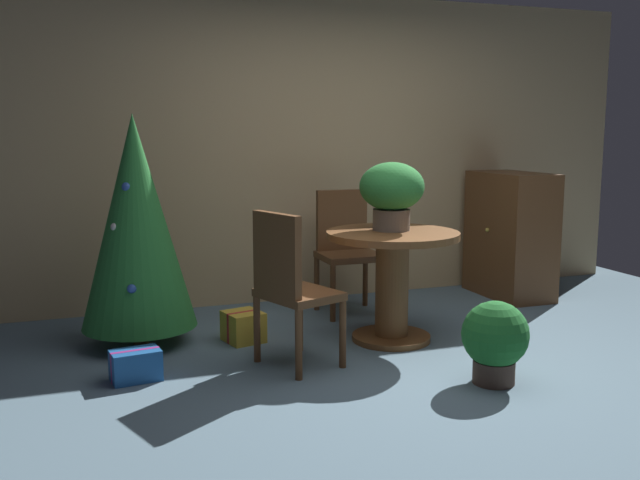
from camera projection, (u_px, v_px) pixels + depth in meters
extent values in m
plane|color=slate|center=(440.00, 375.00, 4.30)|extent=(6.60, 6.60, 0.00)
cube|color=tan|center=(319.00, 150.00, 6.15)|extent=(6.00, 0.10, 2.60)
cylinder|color=brown|center=(391.00, 337.00, 5.02)|extent=(0.55, 0.55, 0.04)
cylinder|color=brown|center=(392.00, 287.00, 4.96)|extent=(0.23, 0.23, 0.69)
cylinder|color=brown|center=(393.00, 235.00, 4.90)|extent=(0.92, 0.92, 0.05)
cylinder|color=#665B51|center=(391.00, 220.00, 4.95)|extent=(0.26, 0.26, 0.15)
ellipsoid|color=#287533|center=(392.00, 186.00, 4.92)|extent=(0.45, 0.45, 0.34)
sphere|color=#E5A8B2|center=(390.00, 183.00, 4.79)|extent=(0.07, 0.07, 0.07)
sphere|color=#E5A8B2|center=(379.00, 180.00, 4.86)|extent=(0.06, 0.06, 0.06)
sphere|color=#E5A8B2|center=(376.00, 187.00, 4.98)|extent=(0.05, 0.05, 0.05)
cylinder|color=brown|center=(300.00, 320.00, 4.74)|extent=(0.04, 0.04, 0.43)
cylinder|color=brown|center=(343.00, 334.00, 4.41)|extent=(0.04, 0.04, 0.43)
cylinder|color=brown|center=(257.00, 329.00, 4.52)|extent=(0.04, 0.04, 0.43)
cylinder|color=brown|center=(299.00, 345.00, 4.19)|extent=(0.04, 0.04, 0.43)
cube|color=brown|center=(299.00, 294.00, 4.43)|extent=(0.53, 0.58, 0.05)
cube|color=brown|center=(277.00, 254.00, 4.28)|extent=(0.19, 0.42, 0.50)
cylinder|color=brown|center=(384.00, 289.00, 5.61)|extent=(0.04, 0.04, 0.44)
cylinder|color=brown|center=(333.00, 293.00, 5.47)|extent=(0.04, 0.04, 0.44)
cylinder|color=brown|center=(365.00, 280.00, 5.96)|extent=(0.04, 0.04, 0.44)
cylinder|color=brown|center=(317.00, 283.00, 5.82)|extent=(0.04, 0.04, 0.44)
cube|color=brown|center=(350.00, 256.00, 5.68)|extent=(0.48, 0.42, 0.05)
cube|color=brown|center=(342.00, 220.00, 5.81)|extent=(0.43, 0.05, 0.49)
cylinder|color=brown|center=(141.00, 335.00, 4.92)|extent=(0.10, 0.10, 0.13)
cone|color=#287533|center=(136.00, 222.00, 4.80)|extent=(0.78, 0.78, 1.45)
sphere|color=#2D51A8|center=(132.00, 289.00, 4.57)|extent=(0.06, 0.06, 0.06)
sphere|color=#2D51A8|center=(142.00, 269.00, 5.14)|extent=(0.06, 0.06, 0.06)
sphere|color=silver|center=(123.00, 173.00, 4.80)|extent=(0.05, 0.05, 0.05)
sphere|color=#2D51A8|center=(127.00, 187.00, 4.65)|extent=(0.06, 0.06, 0.06)
sphere|color=silver|center=(109.00, 238.00, 4.70)|extent=(0.04, 0.04, 0.04)
sphere|color=silver|center=(115.00, 227.00, 4.65)|extent=(0.06, 0.06, 0.06)
sphere|color=#2D51A8|center=(133.00, 290.00, 4.58)|extent=(0.05, 0.05, 0.05)
sphere|color=red|center=(166.00, 283.00, 5.15)|extent=(0.07, 0.07, 0.07)
cube|color=#1E569E|center=(136.00, 365.00, 4.20)|extent=(0.31, 0.22, 0.18)
cube|color=#9E287A|center=(136.00, 365.00, 4.20)|extent=(0.29, 0.07, 0.19)
cube|color=gold|center=(243.00, 327.00, 4.97)|extent=(0.29, 0.31, 0.21)
cube|color=red|center=(243.00, 327.00, 4.97)|extent=(0.24, 0.09, 0.21)
cube|color=brown|center=(510.00, 235.00, 6.28)|extent=(0.45, 0.82, 1.10)
sphere|color=#B29338|center=(487.00, 230.00, 6.19)|extent=(0.04, 0.04, 0.04)
cylinder|color=#4C382D|center=(494.00, 372.00, 4.16)|extent=(0.25, 0.25, 0.14)
sphere|color=#1E6628|center=(495.00, 334.00, 4.13)|extent=(0.39, 0.39, 0.39)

